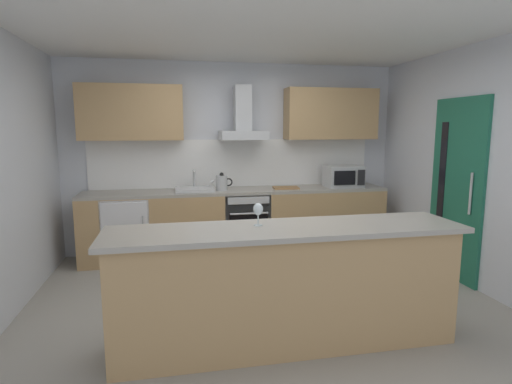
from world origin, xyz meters
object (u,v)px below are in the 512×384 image
refrigerator (128,229)px  sink (195,189)px  microwave (343,176)px  oven (245,221)px  chopping_board (286,188)px  range_hood (243,123)px  kettle (222,183)px  wine_glass (258,210)px

refrigerator → sink: 1.01m
refrigerator → microwave: 2.99m
oven → chopping_board: size_ratio=2.35×
microwave → sink: microwave is taller
oven → sink: size_ratio=1.60×
oven → range_hood: 1.33m
refrigerator → microwave: size_ratio=1.70×
chopping_board → kettle: bearing=-179.3°
refrigerator → chopping_board: (2.10, -0.02, 0.49)m
wine_glass → chopping_board: bearing=69.4°
kettle → chopping_board: bearing=0.7°
oven → sink: bearing=179.1°
wine_glass → chopping_board: 2.46m
chopping_board → refrigerator: bearing=179.4°
oven → kettle: 0.63m
microwave → chopping_board: (-0.83, 0.00, -0.14)m
refrigerator → chopping_board: chopping_board is taller
kettle → range_hood: size_ratio=0.40×
sink → kettle: size_ratio=1.73×
kettle → range_hood: range_hood is taller
microwave → wine_glass: bearing=-126.4°
chopping_board → oven: bearing=177.6°
wine_glass → sink: bearing=98.9°
refrigerator → wine_glass: bearing=-61.9°
refrigerator → range_hood: size_ratio=1.18×
refrigerator → range_hood: (1.53, 0.13, 1.36)m
refrigerator → microwave: microwave is taller
microwave → wine_glass: 2.85m
oven → wine_glass: size_ratio=4.50×
refrigerator → range_hood: 2.06m
oven → range_hood: bearing=90.0°
range_hood → kettle: bearing=-152.5°
range_hood → chopping_board: bearing=-15.2°
refrigerator → chopping_board: 2.16m
range_hood → refrigerator: bearing=-175.1°
sink → range_hood: 1.09m
oven → wine_glass: (-0.30, -2.32, 0.63)m
sink → chopping_board: 1.23m
wine_glass → oven: bearing=82.7°
wine_glass → range_hood: bearing=83.0°
sink → microwave: bearing=-1.1°
refrigerator → wine_glass: size_ratio=4.78×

